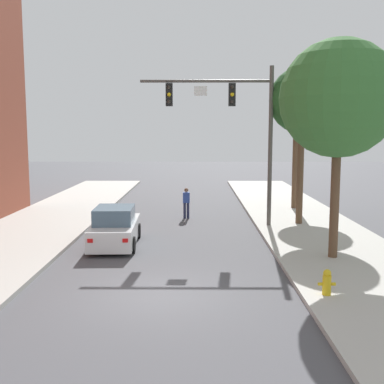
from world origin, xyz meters
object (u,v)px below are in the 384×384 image
(traffic_signal_mast, at_px, (234,116))
(street_tree_second, at_px, (302,101))
(street_tree_third, at_px, (297,104))
(pedestrian_crossing_road, at_px, (186,202))
(fire_hydrant, at_px, (327,282))
(street_tree_nearest, at_px, (339,99))
(car_lead_white, at_px, (115,228))

(traffic_signal_mast, relative_size, street_tree_second, 0.99)
(street_tree_third, bearing_deg, pedestrian_crossing_road, -157.04)
(fire_hydrant, height_order, street_tree_second, street_tree_second)
(street_tree_nearest, height_order, street_tree_second, street_tree_nearest)
(street_tree_nearest, bearing_deg, street_tree_second, 88.70)
(street_tree_nearest, height_order, street_tree_third, street_tree_third)
(street_tree_nearest, bearing_deg, pedestrian_crossing_road, 122.92)
(car_lead_white, height_order, street_tree_nearest, street_tree_nearest)
(pedestrian_crossing_road, height_order, street_tree_second, street_tree_second)
(car_lead_white, distance_m, fire_hydrant, 9.32)
(pedestrian_crossing_road, distance_m, street_tree_third, 8.66)
(pedestrian_crossing_road, height_order, street_tree_nearest, street_tree_nearest)
(street_tree_nearest, relative_size, street_tree_third, 1.00)
(car_lead_white, bearing_deg, street_tree_second, 25.50)
(traffic_signal_mast, bearing_deg, street_tree_nearest, -61.92)
(traffic_signal_mast, relative_size, street_tree_nearest, 0.98)
(traffic_signal_mast, distance_m, street_tree_nearest, 6.66)
(traffic_signal_mast, height_order, car_lead_white, traffic_signal_mast)
(fire_hydrant, bearing_deg, street_tree_third, 81.66)
(traffic_signal_mast, height_order, fire_hydrant, traffic_signal_mast)
(street_tree_nearest, bearing_deg, street_tree_third, 85.40)
(pedestrian_crossing_road, height_order, street_tree_third, street_tree_third)
(street_tree_third, bearing_deg, traffic_signal_mast, -127.79)
(pedestrian_crossing_road, distance_m, street_tree_second, 7.86)
(traffic_signal_mast, distance_m, street_tree_third, 6.62)
(traffic_signal_mast, relative_size, fire_hydrant, 10.42)
(car_lead_white, relative_size, street_tree_second, 0.57)
(fire_hydrant, relative_size, street_tree_second, 0.10)
(car_lead_white, bearing_deg, pedestrian_crossing_road, 65.40)
(traffic_signal_mast, height_order, street_tree_second, street_tree_second)
(street_tree_second, xyz_separation_m, street_tree_third, (0.75, 4.77, 0.16))
(street_tree_third, bearing_deg, car_lead_white, -136.08)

